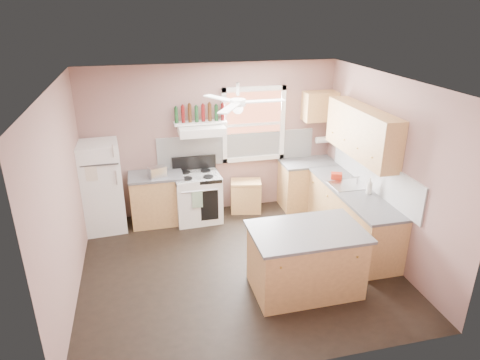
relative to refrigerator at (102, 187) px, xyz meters
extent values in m
plane|color=black|center=(1.95, -1.66, -0.77)|extent=(4.50, 4.50, 0.00)
plane|color=white|center=(1.95, -1.66, 1.93)|extent=(4.50, 4.50, 0.00)
cube|color=#87635C|center=(1.95, 0.36, 0.58)|extent=(4.50, 0.05, 2.70)
cube|color=#87635C|center=(4.22, -1.66, 0.58)|extent=(0.05, 4.00, 2.70)
cube|color=#87635C|center=(-0.33, -1.66, 0.58)|extent=(0.05, 4.00, 2.70)
cube|color=white|center=(2.40, 0.33, 0.40)|extent=(2.90, 0.03, 0.55)
cube|color=white|center=(4.18, -1.36, 0.40)|extent=(0.03, 2.60, 0.55)
cube|color=brown|center=(2.70, 0.32, 0.83)|extent=(1.00, 0.02, 1.20)
cube|color=white|center=(2.70, 0.30, 0.83)|extent=(1.16, 0.07, 1.36)
cube|color=white|center=(0.00, 0.00, 0.00)|extent=(0.70, 0.68, 1.55)
cube|color=#A67945|center=(0.89, 0.04, -0.34)|extent=(0.90, 0.60, 0.86)
cube|color=#525255|center=(0.89, 0.04, 0.11)|extent=(0.92, 0.62, 0.04)
cube|color=silver|center=(0.92, -0.09, 0.22)|extent=(0.32, 0.24, 0.18)
cube|color=white|center=(1.59, -0.04, -0.34)|extent=(0.81, 0.67, 0.86)
cube|color=white|center=(1.72, 0.09, 0.85)|extent=(0.78, 0.50, 0.14)
cube|color=white|center=(1.72, 0.21, 0.95)|extent=(0.90, 0.26, 0.03)
cube|color=#A67945|center=(2.51, 0.09, -0.50)|extent=(0.61, 0.47, 0.55)
cube|color=#A67945|center=(3.70, 0.04, -0.34)|extent=(1.00, 0.60, 0.86)
cube|color=#A67945|center=(3.90, -1.36, -0.34)|extent=(0.60, 2.20, 0.86)
cube|color=#525255|center=(3.70, 0.04, 0.11)|extent=(1.02, 0.62, 0.04)
cube|color=#525255|center=(3.89, -1.36, 0.11)|extent=(0.62, 2.22, 0.04)
cube|color=silver|center=(3.89, -1.16, 0.12)|extent=(0.55, 0.45, 0.03)
cylinder|color=silver|center=(4.05, -1.16, 0.20)|extent=(0.03, 0.03, 0.14)
cube|color=#A67945|center=(4.03, -1.16, 1.01)|extent=(0.33, 1.80, 0.76)
cube|color=#A67945|center=(3.90, 0.17, 1.13)|extent=(0.60, 0.33, 0.52)
cylinder|color=white|center=(4.02, 0.20, 0.48)|extent=(0.26, 0.12, 0.12)
cube|color=#A67945|center=(2.70, -2.40, -0.34)|extent=(1.40, 0.89, 0.86)
cube|color=#525255|center=(2.70, -2.40, 0.11)|extent=(1.48, 0.97, 0.04)
cylinder|color=white|center=(1.95, -1.66, 1.68)|extent=(0.20, 0.20, 0.08)
imported|color=silver|center=(4.05, -1.54, 0.26)|extent=(0.13, 0.13, 0.26)
cube|color=#AF240F|center=(3.83, -0.85, 0.18)|extent=(0.21, 0.18, 0.10)
cylinder|color=#143819|center=(1.32, 0.21, 1.10)|extent=(0.06, 0.06, 0.27)
cylinder|color=#590F0F|center=(1.43, 0.21, 1.11)|extent=(0.06, 0.06, 0.29)
cylinder|color=#3F230F|center=(1.55, 0.21, 1.12)|extent=(0.06, 0.06, 0.31)
cylinder|color=#143819|center=(1.66, 0.21, 1.10)|extent=(0.06, 0.06, 0.27)
cylinder|color=#590F0F|center=(1.78, 0.21, 1.11)|extent=(0.06, 0.06, 0.29)
cylinder|color=#3F230F|center=(1.89, 0.21, 1.12)|extent=(0.06, 0.06, 0.31)
cylinder|color=#143819|center=(2.01, 0.21, 1.10)|extent=(0.06, 0.06, 0.27)
cylinder|color=#590F0F|center=(2.12, 0.21, 1.11)|extent=(0.06, 0.06, 0.29)
camera|label=1|loc=(0.72, -6.92, 2.84)|focal=32.00mm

